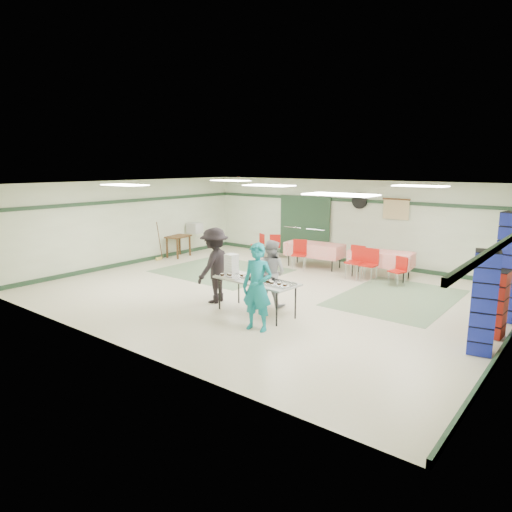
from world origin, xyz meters
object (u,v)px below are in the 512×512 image
Objects in this scene: chair_b at (356,259)px; crate_stack_blue_a at (509,267)px; volunteer_grey at (271,273)px; volunteer_teal at (257,287)px; chair_loose_b at (260,243)px; dining_table_a at (381,258)px; chair_c at (399,268)px; chair_a at (370,261)px; volunteer_dark at (215,265)px; crate_stack_red at (494,304)px; chair_d at (299,251)px; serving_table at (256,282)px; printer_table at (178,239)px; crate_stack_blue_b at (483,303)px; office_printer at (195,228)px; dining_table_b at (314,249)px; broom at (159,241)px; chair_loose_a at (275,244)px.

crate_stack_blue_a is at bearing -17.13° from chair_b.
volunteer_grey is 1.61× the size of chair_b.
volunteer_teal is 7.28m from chair_loose_b.
dining_table_a is (0.91, 4.06, -0.19)m from volunteer_grey.
volunteer_grey is 3.87m from chair_c.
chair_b reaches higher than dining_table_a.
chair_a is 0.84m from chair_c.
volunteer_dark reaches higher than crate_stack_red.
chair_d reaches higher than dining_table_a.
chair_b is at bearing 89.78° from serving_table.
chair_loose_b is at bearing 29.15° from printer_table.
printer_table is at bearing 166.29° from crate_stack_blue_b.
printer_table is (-6.61, 3.97, -0.23)m from volunteer_teal.
chair_loose_b is at bearing 20.98° from office_printer.
crate_stack_red reaches higher than dining_table_b.
chair_c is at bearing -2.27° from office_printer.
crate_stack_red is at bearing -35.09° from chair_a.
volunteer_grey is at bearing -95.85° from chair_b.
volunteer_dark is 1.37× the size of broom.
dining_table_a is 0.75m from chair_b.
volunteer_dark is 1.85× the size of printer_table.
crate_stack_red is 1.34× the size of printer_table.
printer_table is (-7.54, -0.95, 0.16)m from chair_c.
volunteer_dark is at bearing -153.54° from crate_stack_blue_a.
chair_a is 0.95× the size of printer_table.
dining_table_a reaches higher than printer_table.
serving_table is 6.17m from chair_loose_a.
volunteer_dark reaches higher than chair_c.
serving_table is 4.49m from chair_d.
volunteer_grey is 1.69× the size of chair_a.
dining_table_b is at bearing 173.52° from dining_table_a.
crate_stack_blue_b is at bearing -10.02° from broom.
chair_a is at bearing -20.15° from dining_table_b.
dining_table_b is 2.20m from chair_a.
volunteer_grey is 6.20m from broom.
chair_loose_a is at bearing 20.24° from office_printer.
chair_d is 6.07m from crate_stack_blue_a.
crate_stack_blue_b reaches higher than dining_table_b.
volunteer_teal reaches higher than chair_loose_a.
chair_loose_a is 1.71× the size of office_printer.
crate_stack_blue_b is at bearing 87.71° from volunteer_dark.
office_printer is (-5.99, 4.03, 0.21)m from serving_table.
crate_stack_blue_a is at bearing -34.39° from dining_table_a.
chair_a is at bearing 84.12° from serving_table.
volunteer_dark is 5.53m from chair_loose_b.
serving_table is 0.71m from volunteer_grey.
volunteer_dark reaches higher than dining_table_b.
chair_loose_b is at bearing -54.80° from volunteer_grey.
chair_loose_b is (-3.67, 4.32, -0.27)m from volunteer_grey.
volunteer_grey reaches higher than chair_loose_b.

